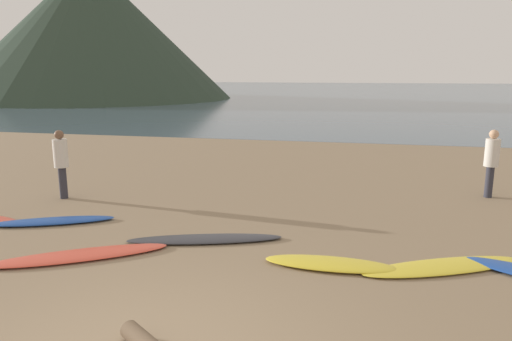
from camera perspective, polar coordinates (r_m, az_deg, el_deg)
The scene contains 10 objects.
ground_plane at distance 14.16m, azimuth 4.03°, elevation -0.03°, with size 120.00×120.00×0.20m, color #8C7559.
ocean_water at distance 69.20m, azimuth 10.95°, elevation 9.30°, with size 140.00×100.00×0.01m, color #475B6B.
headland_hill at distance 53.36m, azimuth -19.14°, elevation 15.56°, with size 28.33×28.33×13.70m, color #28382B.
surfboard_1 at distance 9.76m, azimuth -23.22°, elevation -5.59°, with size 2.24×0.46×0.09m, color #1E479E.
surfboard_2 at distance 7.88m, azimuth -20.43°, elevation -9.50°, with size 2.67×0.55×0.08m, color #D84C38.
surfboard_3 at distance 8.13m, azimuth -6.15°, elevation -8.16°, with size 2.61×0.48×0.07m, color #333338.
surfboard_4 at distance 7.16m, azimuth 8.90°, elevation -10.99°, with size 1.93×0.56×0.09m, color yellow.
surfboard_5 at distance 7.53m, azimuth 21.50°, elevation -10.66°, with size 2.55×0.57×0.06m, color yellow.
person_0 at distance 11.84m, azimuth 26.41°, elevation 1.37°, with size 0.31×0.31×1.54m.
person_2 at distance 11.36m, azimuth -22.35°, elevation 1.33°, with size 0.31×0.31×1.54m.
Camera 1 is at (2.02, -3.71, 2.81)m, focal length 33.36 mm.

